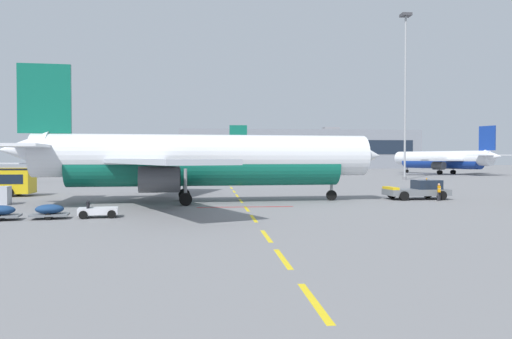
% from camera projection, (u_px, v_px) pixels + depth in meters
% --- Properties ---
extents(ground, '(400.00, 400.00, 0.00)m').
position_uv_depth(ground, '(412.00, 191.00, 60.82)').
color(ground, slate).
extents(apron_paint_markings, '(8.00, 94.83, 0.01)m').
position_uv_depth(apron_paint_markings, '(236.00, 194.00, 55.94)').
color(apron_paint_markings, yellow).
rests_on(apron_paint_markings, ground).
extents(airliner_foreground, '(34.81, 34.54, 12.20)m').
position_uv_depth(airliner_foreground, '(200.00, 159.00, 44.90)').
color(airliner_foreground, white).
rests_on(airliner_foreground, ground).
extents(pushback_tug, '(6.12, 3.42, 2.08)m').
position_uv_depth(pushback_tug, '(418.00, 190.00, 48.52)').
color(pushback_tug, slate).
rests_on(pushback_tug, ground).
extents(airliner_far_center, '(29.72, 31.15, 11.30)m').
position_uv_depth(airliner_far_center, '(442.00, 159.00, 122.40)').
color(airliner_far_center, white).
rests_on(airliner_far_center, ground).
extents(airliner_far_right, '(35.23, 35.08, 12.37)m').
position_uv_depth(airliner_far_right, '(185.00, 158.00, 124.53)').
color(airliner_far_right, silver).
rests_on(airliner_far_right, ground).
extents(baggage_train, '(11.69, 3.25, 1.14)m').
position_uv_depth(baggage_train, '(26.00, 212.00, 32.52)').
color(baggage_train, silver).
rests_on(baggage_train, ground).
extents(ground_crew_worker, '(0.36, 0.63, 1.67)m').
position_uv_depth(ground_crew_worker, '(439.00, 191.00, 46.55)').
color(ground_crew_worker, '#232328').
rests_on(ground_crew_worker, ground).
extents(uld_cargo_container, '(1.78, 1.74, 1.60)m').
position_uv_depth(uld_cargo_container, '(0.00, 196.00, 42.82)').
color(uld_cargo_container, '#B7BCC6').
rests_on(uld_cargo_container, ground).
extents(apron_light_mast_far, '(1.80, 1.80, 30.49)m').
position_uv_depth(apron_light_mast_far, '(405.00, 79.00, 90.30)').
color(apron_light_mast_far, slate).
rests_on(apron_light_mast_far, ground).
extents(terminal_satellite, '(91.43, 26.82, 16.27)m').
position_uv_depth(terminal_satellite, '(297.00, 150.00, 195.55)').
color(terminal_satellite, gray).
rests_on(terminal_satellite, ground).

